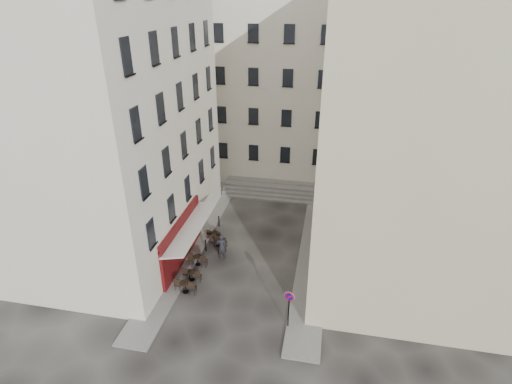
% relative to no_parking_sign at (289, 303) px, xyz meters
% --- Properties ---
extents(ground, '(90.00, 90.00, 0.00)m').
position_rel_no_parking_sign_xyz_m(ground, '(-3.58, 3.79, -1.80)').
color(ground, black).
rests_on(ground, ground).
extents(sidewalk_left, '(2.00, 22.00, 0.12)m').
position_rel_no_parking_sign_xyz_m(sidewalk_left, '(-8.08, 7.79, -1.74)').
color(sidewalk_left, slate).
rests_on(sidewalk_left, ground).
extents(sidewalk_right, '(2.00, 18.00, 0.12)m').
position_rel_no_parking_sign_xyz_m(sidewalk_right, '(0.92, 6.79, -1.74)').
color(sidewalk_right, slate).
rests_on(sidewalk_right, ground).
extents(building_left, '(12.20, 16.20, 20.60)m').
position_rel_no_parking_sign_xyz_m(building_left, '(-14.08, 6.79, 8.51)').
color(building_left, beige).
rests_on(building_left, ground).
extents(building_right, '(12.20, 14.20, 18.60)m').
position_rel_no_parking_sign_xyz_m(building_right, '(6.92, 7.29, 7.51)').
color(building_right, '#B7AD88').
rests_on(building_right, ground).
extents(building_back, '(18.20, 10.20, 18.60)m').
position_rel_no_parking_sign_xyz_m(building_back, '(-4.58, 22.79, 7.51)').
color(building_back, beige).
rests_on(building_back, ground).
extents(cafe_storefront, '(1.74, 7.30, 3.50)m').
position_rel_no_parking_sign_xyz_m(cafe_storefront, '(-7.89, 4.79, 0.08)').
color(cafe_storefront, '#4C0B0A').
rests_on(cafe_storefront, ground).
extents(stone_steps, '(9.00, 3.15, 0.80)m').
position_rel_no_parking_sign_xyz_m(stone_steps, '(-3.58, 16.37, -1.40)').
color(stone_steps, slate).
rests_on(stone_steps, ground).
extents(bollard_near, '(0.12, 0.12, 0.98)m').
position_rel_no_parking_sign_xyz_m(bollard_near, '(-6.83, 2.79, -1.27)').
color(bollard_near, black).
rests_on(bollard_near, ground).
extents(bollard_mid, '(0.12, 0.12, 0.98)m').
position_rel_no_parking_sign_xyz_m(bollard_mid, '(-6.83, 6.29, -1.27)').
color(bollard_mid, black).
rests_on(bollard_mid, ground).
extents(bollard_far, '(0.12, 0.12, 0.98)m').
position_rel_no_parking_sign_xyz_m(bollard_far, '(-6.83, 9.79, -1.27)').
color(bollard_far, black).
rests_on(bollard_far, ground).
extents(no_parking_sign, '(0.56, 0.20, 2.54)m').
position_rel_no_parking_sign_xyz_m(no_parking_sign, '(0.00, 0.00, 0.00)').
color(no_parking_sign, black).
rests_on(no_parking_sign, ground).
extents(bistro_table_a, '(1.42, 0.67, 1.00)m').
position_rel_no_parking_sign_xyz_m(bistro_table_a, '(-6.70, 1.71, -1.29)').
color(bistro_table_a, black).
rests_on(bistro_table_a, ground).
extents(bistro_table_b, '(1.26, 0.59, 0.89)m').
position_rel_no_parking_sign_xyz_m(bistro_table_b, '(-6.69, 2.92, -1.34)').
color(bistro_table_b, black).
rests_on(bistro_table_b, ground).
extents(bistro_table_c, '(1.34, 0.63, 0.95)m').
position_rel_no_parking_sign_xyz_m(bistro_table_c, '(-6.85, 4.57, -1.31)').
color(bistro_table_c, black).
rests_on(bistro_table_c, ground).
extents(bistro_table_d, '(1.33, 0.62, 0.94)m').
position_rel_no_parking_sign_xyz_m(bistro_table_d, '(-6.10, 7.04, -1.32)').
color(bistro_table_d, black).
rests_on(bistro_table_d, ground).
extents(bistro_table_e, '(1.14, 0.53, 0.80)m').
position_rel_no_parking_sign_xyz_m(bistro_table_e, '(-6.68, 7.92, -1.39)').
color(bistro_table_e, black).
rests_on(bistro_table_e, ground).
extents(pedestrian, '(0.77, 0.56, 1.96)m').
position_rel_no_parking_sign_xyz_m(pedestrian, '(-5.44, 5.68, -0.82)').
color(pedestrian, black).
rests_on(pedestrian, ground).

